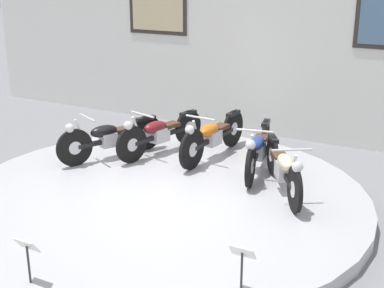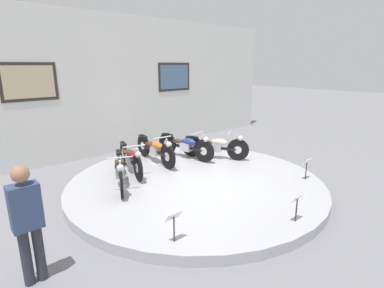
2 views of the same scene
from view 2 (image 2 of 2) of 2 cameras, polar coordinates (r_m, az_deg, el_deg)
name	(u,v)px [view 2 (image 2 of 2)]	position (r m, az deg, el deg)	size (l,w,h in m)	color
ground_plane	(196,187)	(7.22, 0.70, -8.16)	(60.00, 60.00, 0.00)	slate
display_platform	(196,183)	(7.18, 0.70, -7.44)	(5.90, 5.90, 0.20)	#ADADB2
back_wall	(112,86)	(9.98, -14.91, 10.66)	(14.00, 0.22, 4.33)	silver
motorcycle_black	(120,170)	(6.85, -13.58, -4.75)	(0.91, 1.79, 0.78)	black
motorcycle_maroon	(131,158)	(7.62, -11.60, -2.59)	(0.65, 1.92, 0.79)	black
motorcycle_orange	(156,149)	(8.25, -6.97, -0.92)	(0.54, 2.01, 0.81)	black
motorcycle_blue	(186,145)	(8.60, -1.15, -0.21)	(0.58, 1.96, 0.80)	black
motorcycle_cream	(216,146)	(8.59, 4.58, -0.33)	(1.10, 1.69, 0.79)	black
info_placard_front_left	(174,220)	(4.66, -3.47, -14.25)	(0.26, 0.11, 0.51)	#333338
info_placard_front_centre	(297,202)	(5.50, 19.39, -10.35)	(0.26, 0.11, 0.51)	#333338
info_placard_front_right	(307,164)	(7.51, 21.01, -3.66)	(0.26, 0.11, 0.51)	#333338
visitor_standing	(27,219)	(4.45, -28.89, -12.41)	(0.36, 0.22, 1.65)	#2D2D38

